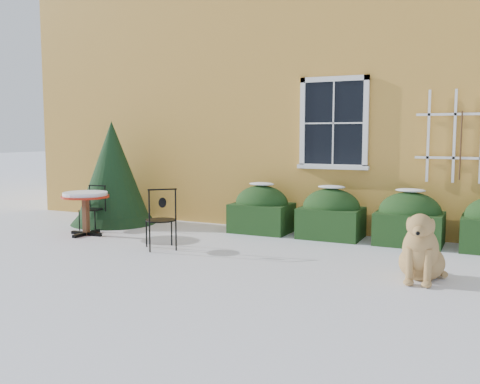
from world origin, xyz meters
The scene contains 8 objects.
ground centered at (0.00, 0.00, 0.00)m, with size 80.00×80.00×0.00m, color white.
house centered at (0.00, 7.00, 3.22)m, with size 12.40×8.40×6.40m.
hedge_row centered at (1.65, 2.55, 0.40)m, with size 4.95×0.80×0.91m.
evergreen_shrub centered at (-3.36, 2.16, 0.82)m, with size 1.69×1.69×2.04m.
bistro_table centered at (-2.98, 0.92, 0.64)m, with size 0.83×0.83×0.77m.
patio_chair_near centered at (-1.12, 0.51, 0.48)m, with size 0.60×0.60×0.96m.
patio_chair_far centered at (-3.26, 1.44, 0.41)m, with size 0.40×0.40×0.82m.
dog centered at (2.75, 0.33, 0.35)m, with size 0.59×0.98×0.88m.
Camera 1 is at (3.49, -6.34, 1.77)m, focal length 40.00 mm.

